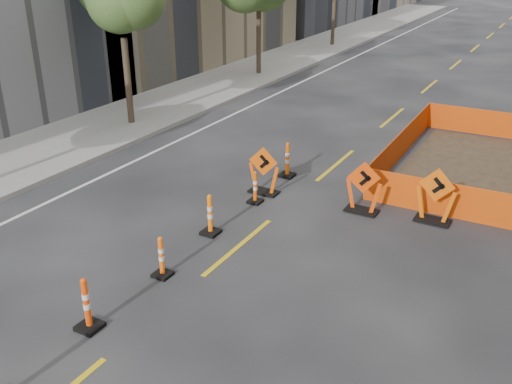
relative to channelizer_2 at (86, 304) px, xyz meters
The scene contains 12 objects.
ground_plane 0.99m from the channelizer_2, ahead, with size 140.00×140.00×0.00m, color black.
sidewalk_left 14.52m from the channelizer_2, 124.27° to the left, with size 4.00×90.00×0.15m, color gray.
tree_l_b 13.15m from the channelizer_2, 127.16° to the left, with size 2.80×2.80×5.95m.
channelizer_2 is the anchor object (origin of this frame).
channelizer_3 2.09m from the channelizer_2, 88.29° to the left, with size 0.37×0.37×0.95m, color #FF5A0A, non-canonical shape.
channelizer_4 4.19m from the channelizer_2, 91.32° to the left, with size 0.41×0.41×1.05m, color orange, non-canonical shape.
channelizer_5 6.28m from the channelizer_2, 90.28° to the left, with size 0.36×0.36×0.92m, color #DD5109, non-canonical shape.
channelizer_6 8.37m from the channelizer_2, 90.70° to the left, with size 0.43×0.43×1.09m, color #D64F09, non-canonical shape.
chevron_sign_left 6.95m from the channelizer_2, 91.07° to the left, with size 0.92×0.55×1.39m, color #D65009, non-canonical shape.
chevron_sign_center 7.64m from the channelizer_2, 69.30° to the left, with size 0.95×0.57×1.42m, color #F5470A, non-canonical shape.
chevron_sign_right 8.72m from the channelizer_2, 59.14° to the left, with size 0.99×0.59×1.48m, color #DE5709, non-canonical shape.
safety_fence 12.61m from the channelizer_2, 68.51° to the left, with size 4.41×7.50×0.94m, color #DB4D0B, non-canonical shape.
Camera 1 is at (6.08, -5.97, 6.62)m, focal length 40.00 mm.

